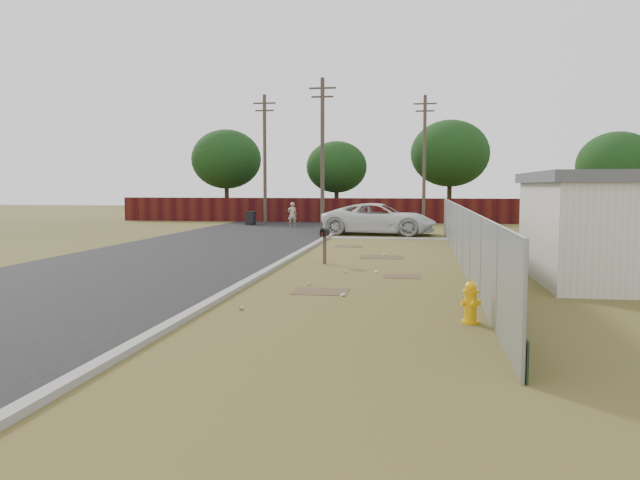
% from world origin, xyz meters
% --- Properties ---
extents(ground, '(120.00, 120.00, 0.00)m').
position_xyz_m(ground, '(0.00, 0.00, 0.00)').
color(ground, brown).
rests_on(ground, ground).
extents(street, '(15.10, 60.00, 0.12)m').
position_xyz_m(street, '(-6.76, 8.05, 0.02)').
color(street, black).
rests_on(street, ground).
extents(chainlink_fence, '(0.10, 27.06, 2.02)m').
position_xyz_m(chainlink_fence, '(3.12, 1.03, 0.80)').
color(chainlink_fence, gray).
rests_on(chainlink_fence, ground).
extents(privacy_fence, '(30.00, 0.12, 1.80)m').
position_xyz_m(privacy_fence, '(-6.00, 25.00, 0.90)').
color(privacy_fence, '#44120E').
rests_on(privacy_fence, ground).
extents(utility_poles, '(12.60, 8.24, 9.00)m').
position_xyz_m(utility_poles, '(-3.67, 20.67, 4.69)').
color(utility_poles, brown).
rests_on(utility_poles, ground).
extents(horizon_trees, '(33.32, 31.94, 7.78)m').
position_xyz_m(horizon_trees, '(0.84, 23.56, 4.63)').
color(horizon_trees, '#352717').
rests_on(horizon_trees, ground).
extents(fire_hydrant, '(0.46, 0.46, 0.88)m').
position_xyz_m(fire_hydrant, '(2.70, -8.19, 0.41)').
color(fire_hydrant, '#E7A70C').
rests_on(fire_hydrant, ground).
extents(mailbox, '(0.27, 0.55, 1.26)m').
position_xyz_m(mailbox, '(-1.54, 0.61, 0.99)').
color(mailbox, '#4F3B2D').
rests_on(mailbox, ground).
extents(pickup_truck, '(6.54, 3.55, 1.74)m').
position_xyz_m(pickup_truck, '(-0.49, 14.05, 0.87)').
color(pickup_truck, silver).
rests_on(pickup_truck, ground).
extents(pedestrian, '(0.69, 0.56, 1.64)m').
position_xyz_m(pedestrian, '(-6.52, 19.33, 0.82)').
color(pedestrian, tan).
rests_on(pedestrian, ground).
extents(trash_bin, '(0.70, 0.76, 0.95)m').
position_xyz_m(trash_bin, '(-9.76, 20.92, 0.49)').
color(trash_bin, black).
rests_on(trash_bin, ground).
extents(scattered_litter, '(2.65, 11.41, 0.07)m').
position_xyz_m(scattered_litter, '(-0.57, -2.73, 0.04)').
color(scattered_litter, white).
rests_on(scattered_litter, ground).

